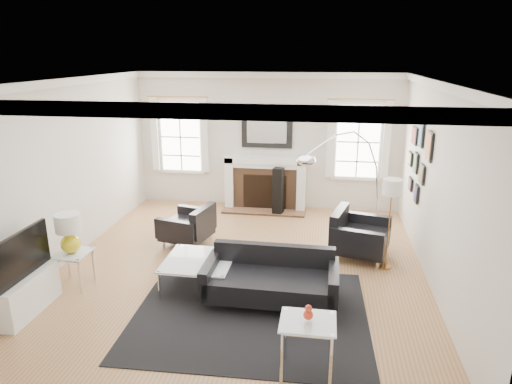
% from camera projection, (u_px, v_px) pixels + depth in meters
% --- Properties ---
extents(floor, '(6.00, 6.00, 0.00)m').
position_uv_depth(floor, '(241.00, 266.00, 7.06)').
color(floor, olive).
rests_on(floor, ground).
extents(back_wall, '(5.50, 0.04, 2.80)m').
position_uv_depth(back_wall, '(267.00, 141.00, 9.49)').
color(back_wall, beige).
rests_on(back_wall, floor).
extents(front_wall, '(5.50, 0.04, 2.80)m').
position_uv_depth(front_wall, '(174.00, 272.00, 3.82)').
color(front_wall, beige).
rests_on(front_wall, floor).
extents(left_wall, '(0.04, 6.00, 2.80)m').
position_uv_depth(left_wall, '(66.00, 172.00, 7.06)').
color(left_wall, beige).
rests_on(left_wall, floor).
extents(right_wall, '(0.04, 6.00, 2.80)m').
position_uv_depth(right_wall, '(437.00, 187.00, 6.25)').
color(right_wall, beige).
rests_on(right_wall, floor).
extents(ceiling, '(5.50, 6.00, 0.02)m').
position_uv_depth(ceiling, '(239.00, 80.00, 6.25)').
color(ceiling, white).
rests_on(ceiling, back_wall).
extents(crown_molding, '(5.50, 6.00, 0.12)m').
position_uv_depth(crown_molding, '(239.00, 85.00, 6.26)').
color(crown_molding, white).
rests_on(crown_molding, back_wall).
extents(fireplace, '(1.70, 0.69, 1.11)m').
position_uv_depth(fireplace, '(265.00, 184.00, 9.54)').
color(fireplace, white).
rests_on(fireplace, floor).
extents(mantel_mirror, '(1.05, 0.07, 0.75)m').
position_uv_depth(mantel_mirror, '(267.00, 130.00, 9.37)').
color(mantel_mirror, black).
rests_on(mantel_mirror, back_wall).
extents(window_left, '(1.24, 0.15, 1.62)m').
position_uv_depth(window_left, '(181.00, 137.00, 9.69)').
color(window_left, white).
rests_on(window_left, back_wall).
extents(window_right, '(1.24, 0.15, 1.62)m').
position_uv_depth(window_right, '(358.00, 142.00, 9.15)').
color(window_right, white).
rests_on(window_right, back_wall).
extents(gallery_wall, '(0.04, 1.73, 1.29)m').
position_uv_depth(gallery_wall, '(418.00, 157.00, 7.44)').
color(gallery_wall, black).
rests_on(gallery_wall, right_wall).
extents(tv_unit, '(0.35, 1.00, 1.09)m').
position_uv_depth(tv_unit, '(25.00, 289.00, 5.72)').
color(tv_unit, white).
rests_on(tv_unit, floor).
extents(area_rug, '(2.99, 2.52, 0.01)m').
position_uv_depth(area_rug, '(251.00, 313.00, 5.77)').
color(area_rug, black).
rests_on(area_rug, floor).
extents(sofa, '(1.75, 0.82, 0.57)m').
position_uv_depth(sofa, '(271.00, 279.00, 6.00)').
color(sofa, black).
rests_on(sofa, floor).
extents(armchair_left, '(0.92, 0.98, 0.57)m').
position_uv_depth(armchair_left, '(190.00, 226.00, 7.80)').
color(armchair_left, black).
rests_on(armchair_left, floor).
extents(armchair_right, '(1.03, 1.11, 0.63)m').
position_uv_depth(armchair_right, '(357.00, 236.00, 7.31)').
color(armchair_right, black).
rests_on(armchair_right, floor).
extents(coffee_table, '(0.94, 0.94, 0.42)m').
position_uv_depth(coffee_table, '(199.00, 262.00, 6.33)').
color(coffee_table, silver).
rests_on(coffee_table, floor).
extents(side_table_left, '(0.47, 0.47, 0.51)m').
position_uv_depth(side_table_left, '(73.00, 259.00, 6.34)').
color(side_table_left, silver).
rests_on(side_table_left, floor).
extents(nesting_table, '(0.56, 0.47, 0.61)m').
position_uv_depth(nesting_table, '(308.00, 332.00, 4.56)').
color(nesting_table, silver).
rests_on(nesting_table, floor).
extents(gourd_lamp, '(0.35, 0.35, 0.57)m').
position_uv_depth(gourd_lamp, '(69.00, 231.00, 6.22)').
color(gourd_lamp, yellow).
rests_on(gourd_lamp, side_table_left).
extents(orange_vase, '(0.10, 0.10, 0.16)m').
position_uv_depth(orange_vase, '(308.00, 313.00, 4.49)').
color(orange_vase, red).
rests_on(orange_vase, nesting_table).
extents(arc_floor_lamp, '(1.46, 1.35, 2.06)m').
position_uv_depth(arc_floor_lamp, '(344.00, 186.00, 7.33)').
color(arc_floor_lamp, silver).
rests_on(arc_floor_lamp, floor).
extents(stick_floor_lamp, '(0.29, 0.29, 1.41)m').
position_uv_depth(stick_floor_lamp, '(392.00, 192.00, 6.65)').
color(stick_floor_lamp, '#B3793E').
rests_on(stick_floor_lamp, floor).
extents(speaker_tower, '(0.23, 0.23, 0.98)m').
position_uv_depth(speaker_tower, '(278.00, 192.00, 9.17)').
color(speaker_tower, black).
rests_on(speaker_tower, floor).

